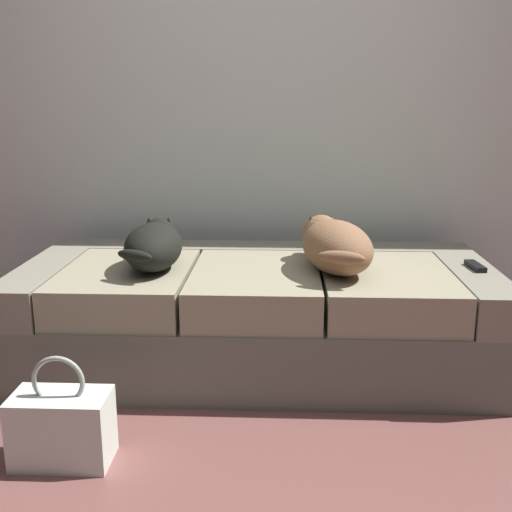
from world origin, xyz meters
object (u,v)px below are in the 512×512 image
(couch, at_px, (256,314))
(tv_remote, at_px, (475,266))
(dog_dark, at_px, (154,244))
(dog_tan, at_px, (334,245))
(handbag, at_px, (62,427))

(couch, xyz_separation_m, tv_remote, (0.95, -0.03, 0.25))
(dog_dark, distance_m, tv_remote, 1.39)
(tv_remote, bearing_deg, dog_tan, 178.73)
(couch, distance_m, dog_tan, 0.49)
(tv_remote, height_order, handbag, tv_remote)
(dog_tan, relative_size, handbag, 1.67)
(dog_tan, bearing_deg, handbag, -140.97)
(dog_tan, bearing_deg, dog_dark, 179.02)
(couch, height_order, dog_tan, dog_tan)
(tv_remote, bearing_deg, dog_dark, 175.95)
(dog_dark, relative_size, handbag, 1.54)
(couch, height_order, handbag, couch)
(couch, relative_size, tv_remote, 13.87)
(dog_tan, bearing_deg, tv_remote, 4.01)
(couch, bearing_deg, dog_dark, -171.85)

